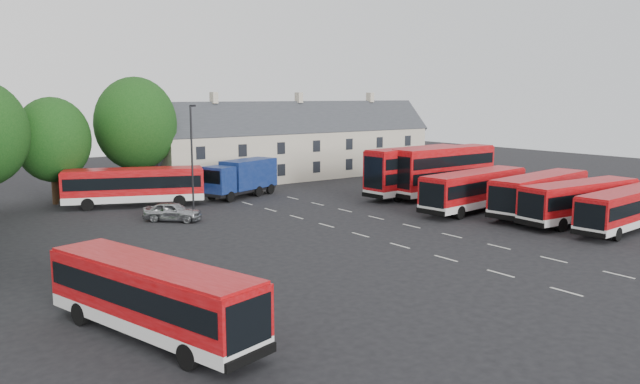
{
  "coord_description": "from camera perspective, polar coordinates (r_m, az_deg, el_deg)",
  "views": [
    {
      "loc": [
        -27.73,
        -30.86,
        9.72
      ],
      "look_at": [
        0.96,
        8.12,
        2.2
      ],
      "focal_mm": 35.0,
      "sensor_mm": 36.0,
      "label": 1
    }
  ],
  "objects": [
    {
      "name": "bus_north",
      "position": [
        57.2,
        -16.63,
        0.73
      ],
      "size": [
        12.05,
        7.01,
        3.37
      ],
      "rotation": [
        0.0,
        0.0,
        -0.39
      ],
      "color": "silver",
      "rests_on": "ground"
    },
    {
      "name": "terrace_houses",
      "position": [
        74.02,
        -1.92,
        4.29
      ],
      "size": [
        35.7,
        7.13,
        10.06
      ],
      "color": "beige",
      "rests_on": "ground"
    },
    {
      "name": "bus_dd_north",
      "position": [
        60.89,
        8.72,
        2.12
      ],
      "size": [
        11.8,
        3.54,
        4.77
      ],
      "rotation": [
        0.0,
        0.0,
        0.08
      ],
      "color": "silver",
      "rests_on": "ground"
    },
    {
      "name": "bus_west",
      "position": [
        26.26,
        -15.12,
        -8.87
      ],
      "size": [
        5.29,
        11.31,
        3.12
      ],
      "rotation": [
        0.0,
        0.0,
        1.83
      ],
      "color": "silver",
      "rests_on": "ground"
    },
    {
      "name": "bus_row_d",
      "position": [
        54.13,
        13.93,
        0.4
      ],
      "size": [
        12.18,
        4.14,
        3.37
      ],
      "rotation": [
        0.0,
        0.0,
        0.12
      ],
      "color": "silver",
      "rests_on": "ground"
    },
    {
      "name": "bus_dd_south",
      "position": [
        61.03,
        11.28,
        2.1
      ],
      "size": [
        11.82,
        3.02,
        4.82
      ],
      "rotation": [
        0.0,
        0.0,
        0.03
      ],
      "color": "silver",
      "rests_on": "ground"
    },
    {
      "name": "lamppost",
      "position": [
        51.41,
        -11.61,
        3.15
      ],
      "size": [
        0.61,
        0.42,
        8.97
      ],
      "rotation": [
        0.0,
        0.0,
        0.42
      ],
      "color": "black",
      "rests_on": "ground"
    },
    {
      "name": "bus_row_c",
      "position": [
        53.72,
        19.46,
        0.07
      ],
      "size": [
        12.07,
        4.23,
        3.34
      ],
      "rotation": [
        0.0,
        0.0,
        0.13
      ],
      "color": "silver",
      "rests_on": "ground"
    },
    {
      "name": "bus_row_e",
      "position": [
        56.27,
        13.72,
        0.49
      ],
      "size": [
        10.73,
        2.96,
        3.01
      ],
      "rotation": [
        0.0,
        0.0,
        0.05
      ],
      "color": "silver",
      "rests_on": "ground"
    },
    {
      "name": "box_truck",
      "position": [
        60.48,
        -7.17,
        1.42
      ],
      "size": [
        8.48,
        5.11,
        3.54
      ],
      "rotation": [
        0.0,
        0.0,
        0.34
      ],
      "color": "black",
      "rests_on": "ground"
    },
    {
      "name": "bus_row_b",
      "position": [
        51.42,
        22.65,
        -0.57
      ],
      "size": [
        11.5,
        3.34,
        3.21
      ],
      "rotation": [
        0.0,
        0.0,
        -0.06
      ],
      "color": "silver",
      "rests_on": "ground"
    },
    {
      "name": "ground",
      "position": [
        42.61,
        5.45,
        -4.4
      ],
      "size": [
        140.0,
        140.0,
        0.0
      ],
      "primitive_type": "plane",
      "color": "black",
      "rests_on": "ground"
    },
    {
      "name": "bus_row_a",
      "position": [
        49.75,
        26.04,
        -1.23
      ],
      "size": [
        10.76,
        3.31,
        3.0
      ],
      "rotation": [
        0.0,
        0.0,
        0.08
      ],
      "color": "silver",
      "rests_on": "ground"
    },
    {
      "name": "lane_markings",
      "position": [
        45.69,
        6.12,
        -3.49
      ],
      "size": [
        5.15,
        33.8,
        0.01
      ],
      "color": "beige",
      "rests_on": "ground"
    },
    {
      "name": "silver_car",
      "position": [
        49.92,
        -13.33,
        -1.74
      ],
      "size": [
        4.45,
        4.45,
        1.53
      ],
      "primitive_type": "imported",
      "rotation": [
        0.0,
        0.0,
        0.78
      ],
      "color": "#9DA0A4",
      "rests_on": "ground"
    }
  ]
}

